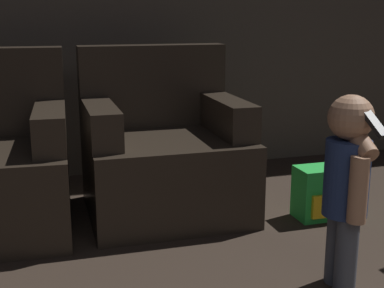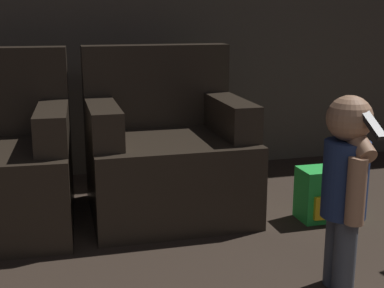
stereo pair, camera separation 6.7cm
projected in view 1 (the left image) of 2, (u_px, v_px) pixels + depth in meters
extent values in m
cube|color=black|center=(50.00, 126.00, 2.80)|extent=(0.20, 0.67, 0.20)
cube|color=black|center=(166.00, 175.00, 3.08)|extent=(0.90, 0.83, 0.46)
cube|color=black|center=(152.00, 85.00, 3.27)|extent=(0.89, 0.17, 0.49)
cube|color=black|center=(100.00, 122.00, 2.90)|extent=(0.17, 0.66, 0.20)
cube|color=black|center=(226.00, 115.00, 3.09)|extent=(0.17, 0.66, 0.20)
cylinder|color=#474C56|center=(337.00, 246.00, 2.28)|extent=(0.09, 0.09, 0.33)
cylinder|color=#474C56|center=(346.00, 257.00, 2.18)|extent=(0.09, 0.09, 0.33)
cylinder|color=navy|center=(347.00, 178.00, 2.15)|extent=(0.18, 0.18, 0.31)
sphere|color=#A37556|center=(351.00, 118.00, 2.09)|extent=(0.18, 0.18, 0.18)
cylinder|color=#A37556|center=(358.00, 190.00, 2.05)|extent=(0.07, 0.07, 0.26)
cylinder|color=#A37556|center=(354.00, 133.00, 2.11)|extent=(0.07, 0.27, 0.20)
cube|color=black|center=(373.00, 122.00, 1.99)|extent=(0.04, 0.16, 0.10)
cube|color=green|center=(316.00, 193.00, 3.01)|extent=(0.23, 0.18, 0.30)
cube|color=yellow|center=(325.00, 206.00, 2.93)|extent=(0.16, 0.02, 0.13)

